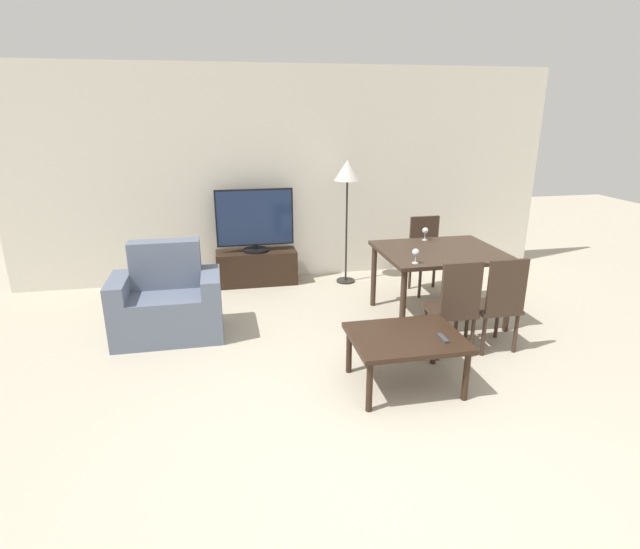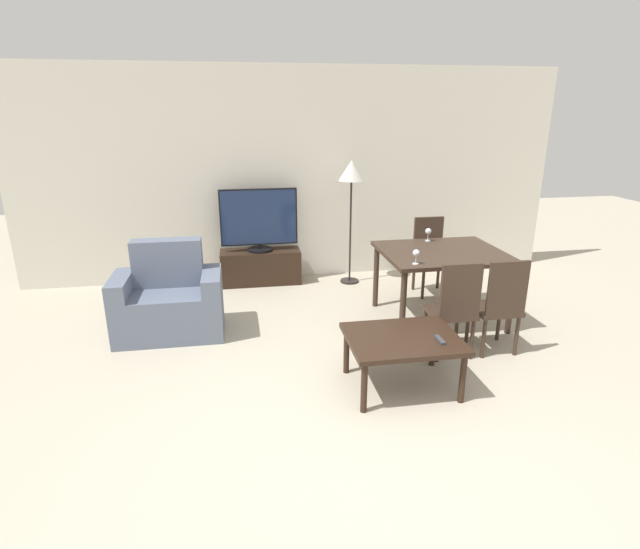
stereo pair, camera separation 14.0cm
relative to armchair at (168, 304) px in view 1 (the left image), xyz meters
name	(u,v)px [view 1 (the left image)]	position (x,y,z in m)	size (l,w,h in m)	color
ground_plane	(381,463)	(1.48, -2.26, -0.34)	(18.00, 18.00, 0.00)	#B2A893
wall_back	(290,176)	(1.48, 1.66, 1.01)	(7.03, 0.06, 2.70)	silver
armchair	(168,304)	(0.00, 0.00, 0.00)	(1.05, 0.62, 0.94)	slate
tv_stand	(257,267)	(0.99, 1.40, -0.12)	(1.02, 0.37, 0.44)	black
tv	(255,221)	(0.99, 1.40, 0.50)	(0.97, 0.32, 0.80)	black
coffee_table	(406,341)	(1.97, -1.38, 0.06)	(0.89, 0.71, 0.45)	black
dining_table	(439,257)	(2.81, -0.11, 0.35)	(1.25, 1.06, 0.77)	#38281E
dining_chair_near	(455,304)	(2.59, -0.95, 0.16)	(0.40, 0.40, 0.92)	#38281E
dining_chair_far	(426,252)	(3.03, 0.74, 0.16)	(0.40, 0.40, 0.92)	#38281E
dining_chair_near_right	(499,301)	(3.03, -0.95, 0.16)	(0.40, 0.40, 0.92)	#38281E
floor_lamp	(347,178)	(2.14, 1.24, 1.03)	(0.33, 0.33, 1.58)	black
remote_primary	(443,338)	(2.22, -1.51, 0.12)	(0.04, 0.15, 0.02)	#38383D
wine_glass_left	(416,253)	(2.37, -0.51, 0.53)	(0.07, 0.07, 0.15)	silver
wine_glass_center	(425,231)	(2.81, 0.31, 0.53)	(0.07, 0.07, 0.15)	silver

